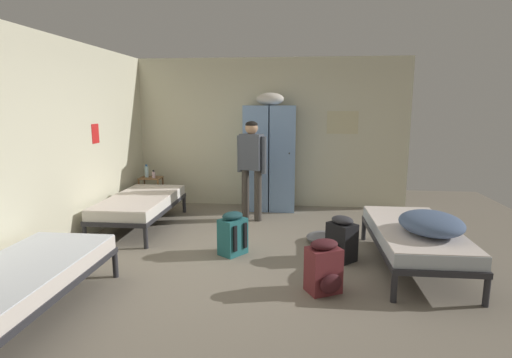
% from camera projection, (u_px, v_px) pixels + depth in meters
% --- Properties ---
extents(ground_plane, '(8.79, 8.79, 0.00)m').
position_uv_depth(ground_plane, '(254.00, 259.00, 4.99)').
color(ground_plane, gray).
extents(room_backdrop, '(4.96, 5.55, 2.69)m').
position_uv_depth(room_backdrop, '(179.00, 139.00, 6.17)').
color(room_backdrop, beige).
rests_on(room_backdrop, ground_plane).
extents(locker_bank, '(0.90, 0.55, 2.07)m').
position_uv_depth(locker_bank, '(270.00, 156.00, 7.22)').
color(locker_bank, '#7A9ECC').
rests_on(locker_bank, ground_plane).
extents(shelf_unit, '(0.38, 0.30, 0.57)m').
position_uv_depth(shelf_unit, '(151.00, 190.00, 7.39)').
color(shelf_unit, brown).
rests_on(shelf_unit, ground_plane).
extents(bed_left_front, '(0.90, 1.90, 0.49)m').
position_uv_depth(bed_left_front, '(21.00, 278.00, 3.55)').
color(bed_left_front, '#28282D').
rests_on(bed_left_front, ground_plane).
extents(bed_right, '(0.90, 1.90, 0.49)m').
position_uv_depth(bed_right, '(414.00, 235.00, 4.70)').
color(bed_right, '#28282D').
rests_on(bed_right, ground_plane).
extents(bed_left_rear, '(0.90, 1.90, 0.49)m').
position_uv_depth(bed_left_rear, '(140.00, 203.00, 6.24)').
color(bed_left_rear, '#28282D').
rests_on(bed_left_rear, ground_plane).
extents(bedding_heap, '(0.66, 0.81, 0.23)m').
position_uv_depth(bedding_heap, '(431.00, 223.00, 4.40)').
color(bedding_heap, slate).
rests_on(bedding_heap, bed_right).
extents(person_traveler, '(0.49, 0.31, 1.61)m').
position_uv_depth(person_traveler, '(252.00, 161.00, 6.52)').
color(person_traveler, '#3D3833').
rests_on(person_traveler, ground_plane).
extents(water_bottle, '(0.07, 0.07, 0.23)m').
position_uv_depth(water_bottle, '(147.00, 171.00, 7.36)').
color(water_bottle, '#B2DBEA').
rests_on(water_bottle, shelf_unit).
extents(lotion_bottle, '(0.06, 0.06, 0.14)m').
position_uv_depth(lotion_bottle, '(154.00, 174.00, 7.29)').
color(lotion_bottle, beige).
rests_on(lotion_bottle, shelf_unit).
extents(backpack_black, '(0.42, 0.42, 0.55)m').
position_uv_depth(backpack_black, '(341.00, 239.00, 4.92)').
color(backpack_black, black).
rests_on(backpack_black, ground_plane).
extents(backpack_teal, '(0.42, 0.41, 0.55)m').
position_uv_depth(backpack_teal, '(232.00, 234.00, 5.13)').
color(backpack_teal, '#23666B').
rests_on(backpack_teal, ground_plane).
extents(backpack_maroon, '(0.39, 0.41, 0.55)m').
position_uv_depth(backpack_maroon, '(324.00, 268.00, 4.07)').
color(backpack_maroon, maroon).
rests_on(backpack_maroon, ground_plane).
extents(clothes_pile_grey, '(0.49, 0.47, 0.14)m').
position_uv_depth(clothes_pile_grey, '(324.00, 238.00, 5.59)').
color(clothes_pile_grey, slate).
rests_on(clothes_pile_grey, ground_plane).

